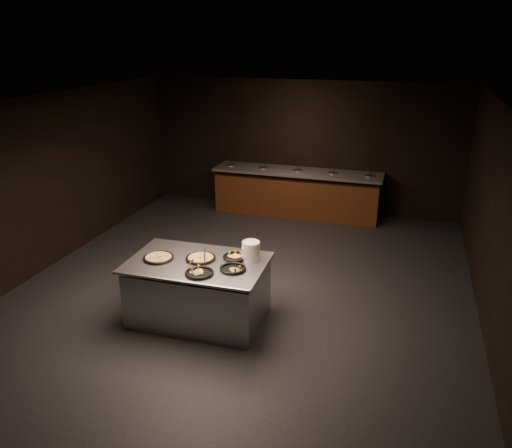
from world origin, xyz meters
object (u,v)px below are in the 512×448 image
object	(u,v)px
plate_stack	(251,251)
pan_cheese_whole	(201,258)
pan_veggie_whole	(159,258)
serving_counter	(199,292)

from	to	relation	value
plate_stack	pan_cheese_whole	xyz separation A→B (m)	(-0.66, -0.20, -0.11)
plate_stack	pan_veggie_whole	xyz separation A→B (m)	(-1.22, -0.36, -0.11)
serving_counter	pan_cheese_whole	distance (m)	0.49
serving_counter	pan_veggie_whole	bearing A→B (deg)	-172.31
pan_cheese_whole	plate_stack	bearing A→B (deg)	16.86
serving_counter	pan_veggie_whole	distance (m)	0.73
serving_counter	pan_cheese_whole	size ratio (longest dim) A/B	4.56
pan_cheese_whole	serving_counter	bearing A→B (deg)	-103.44
serving_counter	plate_stack	world-z (taller)	plate_stack
pan_veggie_whole	pan_cheese_whole	xyz separation A→B (m)	(0.56, 0.16, -0.00)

